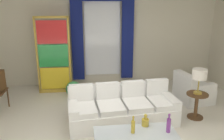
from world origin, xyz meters
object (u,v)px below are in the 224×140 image
at_px(bottle_crystal_tall, 145,122).
at_px(peacock_figurine, 73,90).
at_px(round_side_table, 196,103).
at_px(coffee_table, 135,135).
at_px(bottle_blue_decanter, 133,126).
at_px(bottle_amber_squat, 169,125).
at_px(armchair_white, 192,91).
at_px(stained_glass_divider, 54,57).
at_px(couch_white_long, 122,108).
at_px(table_lamp_brass, 200,75).

relative_size(bottle_crystal_tall, peacock_figurine, 0.39).
bearing_deg(round_side_table, coffee_table, -145.09).
bearing_deg(bottle_blue_decanter, bottle_amber_squat, -4.22).
xyz_separation_m(bottle_blue_decanter, peacock_figurine, (-1.13, 2.67, -0.32)).
xyz_separation_m(armchair_white, stained_glass_divider, (-3.67, 1.08, 0.77)).
xyz_separation_m(bottle_amber_squat, peacock_figurine, (-1.75, 2.71, -0.33)).
bearing_deg(peacock_figurine, coffee_table, -66.32).
bearing_deg(stained_glass_divider, round_side_table, -30.31).
relative_size(armchair_white, peacock_figurine, 1.59).
xyz_separation_m(couch_white_long, bottle_amber_squat, (0.62, -1.25, 0.25)).
height_order(coffee_table, bottle_amber_squat, bottle_amber_squat).
relative_size(bottle_amber_squat, round_side_table, 0.59).
bearing_deg(table_lamp_brass, coffee_table, -145.09).
distance_m(bottle_blue_decanter, stained_glass_divider, 3.57).
height_order(coffee_table, bottle_blue_decanter, bottle_blue_decanter).
height_order(bottle_crystal_tall, round_side_table, bottle_crystal_tall).
xyz_separation_m(bottle_blue_decanter, bottle_amber_squat, (0.61, -0.05, 0.01)).
relative_size(coffee_table, peacock_figurine, 2.38).
bearing_deg(stained_glass_divider, coffee_table, -61.31).
bearing_deg(bottle_blue_decanter, bottle_crystal_tall, 38.41).
relative_size(bottle_blue_decanter, round_side_table, 0.54).
distance_m(coffee_table, bottle_blue_decanter, 0.17).
bearing_deg(coffee_table, couch_white_long, 92.28).
relative_size(bottle_blue_decanter, armchair_white, 0.33).
bearing_deg(bottle_blue_decanter, peacock_figurine, 113.01).
relative_size(couch_white_long, bottle_amber_squat, 6.86).
bearing_deg(stained_glass_divider, armchair_white, -16.39).
height_order(bottle_blue_decanter, round_side_table, bottle_blue_decanter).
distance_m(couch_white_long, stained_glass_divider, 2.64).
relative_size(stained_glass_divider, peacock_figurine, 3.67).
bearing_deg(stained_glass_divider, bottle_blue_decanter, -61.82).
bearing_deg(round_side_table, stained_glass_divider, 149.69).
relative_size(couch_white_long, stained_glass_divider, 1.09).
distance_m(couch_white_long, bottle_crystal_tall, 1.04).
distance_m(bottle_blue_decanter, round_side_table, 2.06).
bearing_deg(coffee_table, armchair_white, 46.22).
xyz_separation_m(coffee_table, bottle_amber_squat, (0.57, -0.03, 0.18)).
bearing_deg(bottle_crystal_tall, bottle_blue_decanter, -141.59).
distance_m(armchair_white, stained_glass_divider, 3.91).
distance_m(bottle_blue_decanter, bottle_crystal_tall, 0.35).
bearing_deg(round_side_table, bottle_crystal_tall, -146.96).
bearing_deg(round_side_table, bottle_amber_squat, -132.48).
xyz_separation_m(peacock_figurine, round_side_table, (2.83, -1.52, 0.14)).
bearing_deg(table_lamp_brass, armchair_white, 71.17).
bearing_deg(stained_glass_divider, bottle_amber_squat, -54.19).
xyz_separation_m(couch_white_long, bottle_blue_decanter, (0.01, -1.20, 0.23)).
bearing_deg(round_side_table, couch_white_long, 178.07).
bearing_deg(armchair_white, bottle_blue_decanter, -134.57).
height_order(bottle_amber_squat, peacock_figurine, bottle_amber_squat).
distance_m(bottle_crystal_tall, stained_glass_divider, 3.54).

